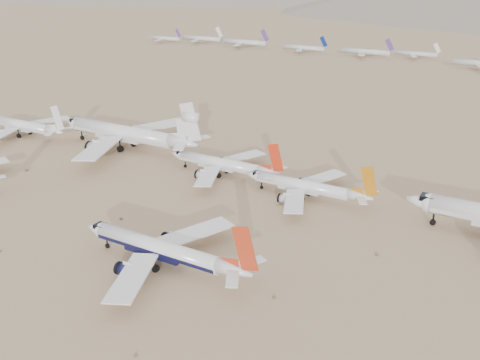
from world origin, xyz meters
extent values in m
plane|color=#957656|center=(0.00, 0.00, 0.00)|extent=(7000.00, 7000.00, 0.00)
cylinder|color=white|center=(-5.81, 0.09, 4.71)|extent=(34.64, 4.09, 4.09)
cube|color=#0E0F34|center=(-5.81, 0.09, 4.20)|extent=(33.94, 4.16, 0.92)
sphere|color=white|center=(-23.13, 0.09, 4.71)|extent=(4.09, 4.09, 4.09)
cube|color=black|center=(-23.74, 0.09, 5.83)|extent=(2.87, 2.66, 1.02)
cone|color=white|center=(15.60, 0.09, 5.02)|extent=(8.66, 4.09, 4.09)
cube|color=white|center=(-3.14, -12.06, 3.99)|extent=(13.38, 21.08, 0.64)
cube|color=white|center=(17.28, -3.89, 5.53)|extent=(5.50, 7.19, 0.25)
cylinder|color=#0E0F34|center=(-7.74, -8.43, 2.15)|extent=(4.81, 2.95, 2.95)
cube|color=white|center=(-3.14, 12.24, 3.99)|extent=(13.38, 21.08, 0.64)
cube|color=white|center=(17.28, 4.07, 5.53)|extent=(5.50, 7.19, 0.25)
cylinder|color=#0E0F34|center=(-7.74, 8.60, 2.15)|extent=(4.81, 2.95, 2.95)
cube|color=red|center=(18.00, 0.09, 10.99)|extent=(6.56, 0.33, 10.82)
cylinder|color=black|center=(-22.11, 0.09, 0.61)|extent=(1.23, 0.51, 1.23)
cylinder|color=black|center=(-4.37, -2.78, 0.86)|extent=(1.72, 1.02, 1.72)
cylinder|color=black|center=(-4.37, 2.95, 0.86)|extent=(1.72, 1.02, 1.72)
sphere|color=white|center=(45.20, 54.99, 6.30)|extent=(5.48, 5.48, 5.48)
cube|color=black|center=(44.38, 54.99, 7.80)|extent=(3.83, 3.56, 1.37)
cylinder|color=black|center=(46.57, 54.99, 0.82)|extent=(1.64, 0.68, 1.64)
cylinder|color=white|center=(7.57, 53.99, 4.17)|extent=(29.83, 3.63, 3.63)
cube|color=silver|center=(7.57, 53.99, 3.72)|extent=(29.23, 3.68, 0.82)
sphere|color=white|center=(-7.34, 53.99, 4.17)|extent=(3.63, 3.63, 3.63)
cube|color=black|center=(-7.89, 53.99, 5.17)|extent=(2.54, 2.36, 0.91)
cone|color=white|center=(26.01, 53.99, 4.44)|extent=(7.46, 3.63, 3.63)
cube|color=white|center=(9.88, 43.48, 3.53)|extent=(11.52, 18.15, 0.56)
cube|color=white|center=(27.46, 50.55, 4.89)|extent=(4.73, 6.19, 0.22)
cylinder|color=silver|center=(5.91, 46.61, 1.90)|extent=(4.14, 2.61, 2.61)
cube|color=white|center=(9.88, 64.50, 3.53)|extent=(11.52, 18.15, 0.56)
cube|color=white|center=(27.46, 57.43, 4.89)|extent=(4.73, 6.19, 0.22)
cylinder|color=silver|center=(5.91, 61.37, 1.90)|extent=(4.14, 2.61, 2.61)
cube|color=orange|center=(28.08, 53.99, 9.61)|extent=(5.65, 0.29, 9.32)
cylinder|color=black|center=(-6.44, 53.99, 0.54)|extent=(1.09, 0.45, 1.09)
cylinder|color=black|center=(8.81, 51.45, 0.76)|extent=(1.52, 0.91, 1.52)
cylinder|color=black|center=(8.81, 56.53, 0.76)|extent=(1.52, 0.91, 1.52)
cylinder|color=white|center=(-24.76, 57.87, 4.33)|extent=(30.78, 3.76, 3.76)
cube|color=silver|center=(-24.76, 57.87, 3.86)|extent=(30.16, 3.82, 0.85)
sphere|color=white|center=(-40.15, 57.87, 4.33)|extent=(3.76, 3.76, 3.76)
cube|color=black|center=(-40.71, 57.87, 5.36)|extent=(2.63, 2.44, 0.94)
cone|color=white|center=(-5.74, 57.87, 4.61)|extent=(7.69, 3.76, 3.76)
cube|color=white|center=(-22.38, 47.01, 3.67)|extent=(11.89, 18.73, 0.58)
cube|color=white|center=(-4.24, 54.31, 5.08)|extent=(4.89, 6.39, 0.23)
cylinder|color=silver|center=(-26.47, 50.24, 1.97)|extent=(4.27, 2.71, 2.71)
cube|color=white|center=(-22.38, 68.73, 3.67)|extent=(11.89, 18.73, 0.58)
cube|color=white|center=(-4.24, 61.43, 5.08)|extent=(4.89, 6.39, 0.23)
cylinder|color=silver|center=(-26.47, 65.50, 1.97)|extent=(4.27, 2.71, 2.71)
cube|color=red|center=(-3.60, 57.87, 9.94)|extent=(5.83, 0.30, 9.61)
cylinder|color=black|center=(-39.21, 57.87, 0.56)|extent=(1.13, 0.47, 1.13)
cylinder|color=black|center=(-23.48, 55.24, 0.79)|extent=(1.58, 0.94, 1.58)
cylinder|color=black|center=(-23.48, 60.50, 0.79)|extent=(1.58, 0.94, 1.58)
cylinder|color=white|center=(-72.87, 63.38, 6.54)|extent=(47.52, 5.69, 5.69)
cube|color=silver|center=(-72.87, 63.38, 5.83)|extent=(46.57, 5.78, 1.28)
sphere|color=white|center=(-96.63, 63.38, 6.54)|extent=(5.69, 5.69, 5.69)
cube|color=black|center=(-97.49, 63.38, 8.11)|extent=(3.98, 3.70, 1.42)
cone|color=white|center=(-43.50, 63.38, 6.97)|extent=(11.88, 5.69, 5.69)
cube|color=white|center=(-69.21, 46.68, 5.55)|extent=(18.35, 28.92, 0.89)
cube|color=white|center=(-41.19, 57.91, 7.68)|extent=(7.54, 9.86, 0.34)
cylinder|color=silver|center=(-75.51, 51.67, 2.98)|extent=(6.60, 4.10, 4.10)
cube|color=white|center=(-69.21, 80.09, 5.55)|extent=(18.35, 28.92, 0.89)
cube|color=white|center=(-41.19, 68.85, 7.68)|extent=(7.54, 9.86, 0.34)
cylinder|color=silver|center=(-75.51, 75.10, 2.98)|extent=(6.60, 4.10, 4.10)
cube|color=white|center=(-40.20, 63.38, 15.18)|extent=(9.01, 0.46, 14.84)
cylinder|color=white|center=(-39.87, 63.38, 17.01)|extent=(5.94, 3.69, 3.69)
cylinder|color=black|center=(-95.21, 63.38, 0.85)|extent=(1.71, 0.71, 1.71)
cylinder|color=black|center=(-70.89, 59.40, 1.19)|extent=(2.39, 1.42, 2.39)
cylinder|color=black|center=(-70.89, 67.36, 1.19)|extent=(2.39, 1.42, 2.39)
cylinder|color=white|center=(-121.42, 54.86, 4.68)|extent=(33.15, 4.07, 4.07)
cube|color=silver|center=(-121.42, 54.86, 4.18)|extent=(32.49, 4.13, 0.92)
cone|color=white|center=(-100.92, 54.86, 4.99)|extent=(8.29, 4.07, 4.07)
cube|color=white|center=(-118.86, 43.16, 3.97)|extent=(12.80, 20.18, 0.63)
cube|color=white|center=(-99.31, 51.03, 5.50)|extent=(5.26, 6.88, 0.24)
cylinder|color=silver|center=(-123.26, 46.64, 2.13)|extent=(4.60, 2.93, 2.93)
cube|color=white|center=(-118.86, 66.57, 3.97)|extent=(12.80, 20.18, 0.63)
cube|color=white|center=(-99.31, 58.70, 5.50)|extent=(5.26, 6.88, 0.24)
cylinder|color=silver|center=(-123.26, 63.09, 2.13)|extent=(4.60, 2.93, 2.93)
cube|color=white|center=(-98.62, 54.86, 10.74)|extent=(6.28, 0.33, 10.35)
cylinder|color=black|center=(-120.03, 52.01, 0.86)|extent=(1.71, 1.02, 1.71)
cylinder|color=black|center=(-120.03, 57.72, 0.86)|extent=(1.71, 1.02, 1.71)
cylinder|color=silver|center=(-251.59, 322.45, 4.05)|extent=(33.35, 3.30, 3.30)
cube|color=#52357F|center=(-235.89, 322.45, 9.62)|extent=(6.64, 0.33, 8.37)
cube|color=silver|center=(-251.59, 313.81, 3.55)|extent=(8.79, 15.35, 0.33)
cube|color=silver|center=(-251.59, 331.08, 3.55)|extent=(8.79, 15.35, 0.33)
cylinder|color=silver|center=(-219.12, 336.56, 4.38)|extent=(40.14, 3.97, 3.97)
cube|color=white|center=(-200.23, 336.56, 11.09)|extent=(7.99, 0.40, 10.07)
cube|color=silver|center=(-219.12, 326.17, 3.79)|extent=(10.57, 18.48, 0.40)
cube|color=silver|center=(-219.12, 346.95, 3.79)|extent=(10.57, 18.48, 0.40)
cylinder|color=silver|center=(-171.58, 332.78, 4.50)|extent=(42.60, 4.21, 4.21)
cube|color=#52357F|center=(-151.53, 332.78, 11.62)|extent=(8.48, 0.42, 10.69)
cube|color=silver|center=(-171.58, 321.75, 3.87)|extent=(11.22, 19.61, 0.42)
cube|color=silver|center=(-171.58, 343.80, 3.87)|extent=(11.22, 19.61, 0.42)
cylinder|color=silver|center=(-112.96, 329.21, 4.18)|extent=(36.05, 3.56, 3.56)
cube|color=navy|center=(-95.99, 329.21, 10.20)|extent=(7.18, 0.36, 9.04)
cube|color=silver|center=(-112.96, 319.88, 3.65)|extent=(9.50, 16.59, 0.36)
cube|color=silver|center=(-112.96, 338.54, 3.65)|extent=(9.50, 16.59, 0.36)
cylinder|color=silver|center=(-61.90, 332.63, 4.33)|extent=(38.99, 3.85, 3.85)
cube|color=#52357F|center=(-43.55, 332.63, 10.84)|extent=(7.77, 0.39, 9.78)
cube|color=silver|center=(-61.90, 322.53, 3.75)|extent=(10.27, 17.95, 0.39)
cube|color=silver|center=(-61.90, 342.72, 3.75)|extent=(10.27, 17.95, 0.39)
cylinder|color=silver|center=(-25.42, 343.93, 3.98)|extent=(31.94, 3.16, 3.16)
cube|color=white|center=(-10.39, 343.93, 9.31)|extent=(6.36, 0.32, 8.01)
cube|color=silver|center=(-25.42, 335.66, 3.50)|extent=(8.41, 14.70, 0.32)
cube|color=silver|center=(-25.42, 352.19, 3.50)|extent=(8.41, 14.70, 0.32)
ellipsoid|color=brown|center=(-85.20, 27.20, 0.34)|extent=(1.12, 1.12, 0.62)
ellipsoid|color=brown|center=(-44.10, -14.90, 0.25)|extent=(0.84, 0.84, 0.46)
ellipsoid|color=brown|center=(-30.40, 14.40, 0.29)|extent=(0.98, 0.98, 0.54)
ellipsoid|color=brown|center=(10.70, -27.70, 0.21)|extent=(0.70, 0.70, 0.39)
ellipsoid|color=brown|center=(24.40, 1.60, 0.25)|extent=(0.84, 0.84, 0.46)
ellipsoid|color=brown|center=(38.10, 30.90, 0.29)|extent=(0.98, 0.98, 0.54)
camera|label=1|loc=(66.96, -86.41, 66.45)|focal=40.00mm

